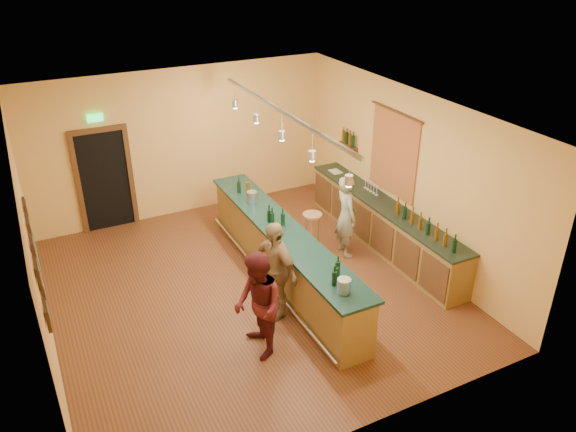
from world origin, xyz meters
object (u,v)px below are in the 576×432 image
bartender (346,216)px  customer_b (274,270)px  back_counter (384,225)px  customer_a (258,306)px  bar_stool (312,220)px  tasting_bar (282,251)px

bartender → customer_b: bearing=124.7°
back_counter → customer_a: bearing=-153.0°
back_counter → bar_stool: size_ratio=5.86×
bartender → bar_stool: 0.68m
back_counter → customer_b: 3.05m
tasting_bar → customer_a: customer_a is taller
tasting_bar → customer_b: size_ratio=3.01×
back_counter → bartender: bartender is taller
customer_a → bar_stool: bearing=142.4°
tasting_bar → bartender: size_ratio=3.12×
back_counter → customer_a: customer_a is taller
bartender → bar_stool: size_ratio=2.11×
bartender → customer_a: size_ratio=0.97×
customer_a → customer_b: customer_b is taller
customer_a → bar_stool: customer_a is taller
tasting_bar → bar_stool: 1.24m
bartender → customer_b: 2.34m
bartender → bar_stool: (-0.49, 0.43, -0.18)m
back_counter → customer_b: customer_b is taller
bartender → customer_a: 3.26m
tasting_bar → back_counter: bearing=4.5°
back_counter → tasting_bar: bearing=-175.5°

